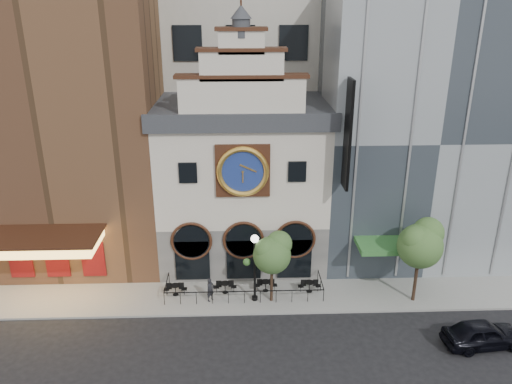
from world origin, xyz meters
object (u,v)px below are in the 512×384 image
at_px(pedestrian, 210,290).
at_px(tree_right, 421,242).
at_px(bistro_2, 266,285).
at_px(lamppost, 255,261).
at_px(bistro_0, 175,289).
at_px(bistro_3, 309,286).
at_px(bistro_1, 225,287).
at_px(car_right, 483,334).
at_px(tree_left, 273,252).

distance_m(pedestrian, tree_right, 14.14).
height_order(bistro_2, lamppost, lamppost).
distance_m(bistro_0, bistro_3, 9.21).
xyz_separation_m(bistro_1, lamppost, (2.02, -0.95, 2.53)).
height_order(bistro_0, car_right, car_right).
bearing_deg(car_right, bistro_2, 57.68).
height_order(car_right, pedestrian, pedestrian).
relative_size(bistro_0, bistro_3, 1.00).
bearing_deg(bistro_1, tree_right, -5.76).
relative_size(bistro_0, pedestrian, 0.95).
bearing_deg(bistro_1, car_right, -21.42).
height_order(bistro_1, lamppost, lamppost).
distance_m(bistro_1, lamppost, 3.38).
xyz_separation_m(bistro_3, lamppost, (-3.80, -0.87, 2.53)).
distance_m(bistro_1, pedestrian, 1.38).
xyz_separation_m(bistro_2, pedestrian, (-3.76, -1.04, 0.36)).
relative_size(pedestrian, lamppost, 0.34).
bearing_deg(bistro_0, car_right, -17.35).
bearing_deg(bistro_2, bistro_0, -177.53).
bearing_deg(bistro_2, bistro_1, -177.79).
bearing_deg(car_right, pedestrian, 66.43).
distance_m(pedestrian, tree_left, 5.00).
xyz_separation_m(car_right, tree_left, (-12.07, 4.96, 2.98)).
xyz_separation_m(bistro_1, tree_right, (12.75, -1.29, 3.83)).
bearing_deg(bistro_0, bistro_3, 0.47).
relative_size(bistro_0, bistro_2, 1.00).
relative_size(car_right, pedestrian, 2.87).
bearing_deg(pedestrian, car_right, -64.44).
distance_m(bistro_3, tree_right, 8.00).
distance_m(bistro_0, tree_right, 16.62).
bearing_deg(bistro_1, pedestrian, -135.86).
bearing_deg(tree_right, bistro_2, 172.01).
xyz_separation_m(bistro_0, pedestrian, (2.43, -0.77, 0.36)).
relative_size(pedestrian, tree_left, 0.33).
height_order(bistro_2, bistro_3, same).
bearing_deg(tree_left, bistro_0, 172.49).
distance_m(bistro_2, lamppost, 2.86).
bearing_deg(pedestrian, bistro_3, -40.02).
bearing_deg(car_right, bistro_1, 62.34).
relative_size(bistro_2, bistro_3, 1.00).
relative_size(bistro_2, lamppost, 0.33).
height_order(bistro_1, bistro_3, same).
xyz_separation_m(lamppost, tree_left, (1.16, -0.07, 0.65)).
bearing_deg(car_right, bistro_3, 51.71).
xyz_separation_m(bistro_0, lamppost, (5.41, -0.80, 2.53)).
height_order(bistro_2, car_right, car_right).
relative_size(pedestrian, tree_right, 0.28).
bearing_deg(bistro_1, bistro_0, -177.32).
distance_m(bistro_3, lamppost, 4.65).
bearing_deg(lamppost, car_right, -13.85).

